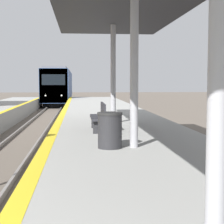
# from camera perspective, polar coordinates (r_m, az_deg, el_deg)

# --- Properties ---
(train) EXTENTS (2.88, 23.99, 4.32)m
(train) POSITION_cam_1_polar(r_m,az_deg,el_deg) (49.68, -8.01, 3.95)
(train) COLOR black
(train) RESTS_ON ground
(trash_bin) EXTENTS (0.61, 0.61, 0.87)m
(trash_bin) POSITION_cam_1_polar(r_m,az_deg,el_deg) (9.11, -0.33, -2.78)
(trash_bin) COLOR #262628
(trash_bin) RESTS_ON platform_right
(bench) EXTENTS (0.44, 1.83, 0.92)m
(bench) POSITION_cam_1_polar(r_m,az_deg,el_deg) (12.41, -1.92, -0.59)
(bench) COLOR #28282D
(bench) RESTS_ON platform_right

